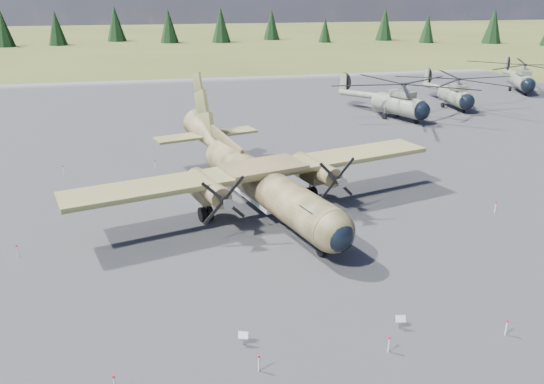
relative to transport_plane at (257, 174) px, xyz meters
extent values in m
plane|color=brown|center=(0.55, -4.79, -2.67)|extent=(500.00, 500.00, 0.00)
cube|color=slate|center=(0.55, 5.21, -2.67)|extent=(120.00, 120.00, 0.04)
cylinder|color=#393B20|center=(0.39, -1.44, -0.44)|extent=(7.14, 17.50, 2.71)
sphere|color=#393B20|center=(2.65, -9.84, -0.44)|extent=(3.25, 3.25, 2.65)
sphere|color=black|center=(2.79, -10.35, -0.49)|extent=(2.39, 2.39, 1.95)
cube|color=black|center=(2.25, -8.35, 0.28)|extent=(2.27, 2.00, 0.53)
cone|color=#393B20|center=(-2.58, 9.56, 0.57)|extent=(4.29, 7.10, 4.07)
cube|color=#ADB0B2|center=(0.14, -0.51, -1.55)|extent=(3.28, 6.08, 0.48)
cube|color=#2F391D|center=(0.26, -0.98, 0.67)|extent=(27.91, 10.47, 0.34)
cube|color=#393B20|center=(0.26, -0.98, 0.88)|extent=(6.50, 4.87, 0.34)
cylinder|color=#393B20|center=(-3.86, -2.39, 0.13)|extent=(2.71, 5.23, 1.45)
cube|color=#393B20|center=(-4.06, -1.64, -0.49)|extent=(2.25, 3.55, 0.77)
cone|color=gray|center=(-3.04, -5.42, 0.13)|extent=(0.94, 1.03, 0.73)
cylinder|color=black|center=(-4.06, -1.64, -2.13)|extent=(1.10, 1.25, 1.06)
cylinder|color=#393B20|center=(4.54, -0.13, 0.13)|extent=(2.71, 5.23, 1.45)
cube|color=#393B20|center=(4.34, 0.62, -0.49)|extent=(2.25, 3.55, 0.77)
cone|color=gray|center=(5.35, -3.16, 0.13)|extent=(0.94, 1.03, 0.73)
cylinder|color=black|center=(4.34, 0.62, -2.13)|extent=(1.10, 1.25, 1.06)
cube|color=#393B20|center=(-1.62, 6.02, 1.15)|extent=(2.16, 7.12, 1.62)
cube|color=#2F391D|center=(-2.70, 10.03, 0.62)|extent=(9.51, 4.47, 0.21)
cylinder|color=gray|center=(2.35, -8.72, -1.43)|extent=(0.17, 0.17, 0.87)
cylinder|color=black|center=(2.35, -8.72, -2.13)|extent=(0.56, 0.96, 0.90)
cylinder|color=gray|center=(23.25, 25.07, -0.85)|extent=(4.87, 7.46, 2.45)
sphere|color=black|center=(24.55, 21.79, -0.90)|extent=(2.93, 2.93, 2.25)
sphere|color=gray|center=(21.95, 28.35, -0.85)|extent=(2.93, 2.93, 2.25)
cube|color=gray|center=(23.39, 24.71, 0.72)|extent=(2.70, 3.53, 0.74)
cylinder|color=gray|center=(23.39, 24.71, 1.45)|extent=(0.46, 0.46, 0.98)
cylinder|color=gray|center=(20.60, 31.77, -0.51)|extent=(3.84, 8.08, 1.40)
cube|color=gray|center=(19.25, 35.19, 0.72)|extent=(0.70, 1.36, 2.35)
cylinder|color=black|center=(19.57, 35.31, 0.72)|extent=(0.99, 2.39, 2.55)
cylinder|color=black|center=(24.33, 22.34, -2.27)|extent=(0.50, 0.72, 0.67)
cylinder|color=black|center=(21.59, 25.68, -2.27)|extent=(0.56, 0.84, 0.78)
cylinder|color=gray|center=(21.59, 25.68, -1.76)|extent=(0.18, 0.18, 1.42)
cylinder|color=black|center=(24.05, 26.65, -2.27)|extent=(0.56, 0.84, 0.78)
cylinder|color=gray|center=(24.05, 26.65, -1.76)|extent=(0.18, 0.18, 1.42)
cylinder|color=gray|center=(33.70, 29.49, -1.00)|extent=(2.75, 6.66, 2.26)
sphere|color=black|center=(33.46, 26.25, -1.04)|extent=(2.23, 2.23, 2.08)
sphere|color=gray|center=(33.95, 32.73, -1.00)|extent=(2.23, 2.23, 2.08)
cube|color=gray|center=(33.68, 29.13, 0.45)|extent=(1.75, 3.00, 0.68)
cylinder|color=gray|center=(33.68, 29.13, 1.13)|extent=(0.35, 0.35, 0.90)
cylinder|color=gray|center=(34.21, 36.11, -0.68)|extent=(1.34, 7.75, 1.29)
cube|color=gray|center=(34.46, 39.48, 0.45)|extent=(0.29, 1.28, 2.17)
cylinder|color=black|center=(34.78, 39.46, 0.45)|extent=(0.23, 2.35, 2.35)
cylinder|color=black|center=(33.50, 26.79, -2.30)|extent=(0.30, 0.63, 0.61)
cylinder|color=black|center=(32.57, 30.66, -2.30)|extent=(0.33, 0.74, 0.72)
cylinder|color=gray|center=(32.57, 30.66, -1.83)|extent=(0.14, 0.14, 1.31)
cylinder|color=black|center=(35.00, 30.48, -2.30)|extent=(0.33, 0.74, 0.72)
cylinder|color=gray|center=(35.00, 30.48, -1.83)|extent=(0.14, 0.14, 1.31)
cylinder|color=gray|center=(50.96, 38.83, -0.89)|extent=(4.74, 7.33, 2.40)
sphere|color=black|center=(49.71, 35.60, -0.93)|extent=(2.86, 2.86, 2.21)
sphere|color=gray|center=(52.21, 42.06, -0.89)|extent=(2.86, 2.86, 2.21)
cube|color=gray|center=(50.82, 38.47, 0.65)|extent=(2.63, 3.46, 0.72)
cylinder|color=gray|center=(50.82, 38.47, 1.37)|extent=(0.45, 0.45, 0.96)
cylinder|color=gray|center=(53.51, 45.43, -0.55)|extent=(3.71, 7.95, 1.38)
cube|color=gray|center=(54.81, 48.79, 0.65)|extent=(0.68, 1.33, 2.31)
cylinder|color=black|center=(55.12, 48.67, 0.65)|extent=(0.96, 2.35, 2.50)
cylinder|color=black|center=(49.92, 36.14, -2.28)|extent=(0.49, 0.71, 0.65)
cylinder|color=black|center=(50.16, 40.38, -2.28)|extent=(0.55, 0.82, 0.77)
cylinder|color=gray|center=(50.16, 40.38, -1.78)|extent=(0.17, 0.17, 1.39)
cylinder|color=black|center=(52.59, 39.44, -2.28)|extent=(0.55, 0.82, 0.77)
cylinder|color=gray|center=(52.59, 39.44, -1.78)|extent=(0.17, 0.17, 1.39)
cube|color=gray|center=(-3.81, -16.33, -2.38)|extent=(0.11, 0.11, 0.58)
cube|color=silver|center=(-3.81, -16.38, -2.10)|extent=(0.50, 0.34, 0.33)
cube|color=gray|center=(3.84, -16.70, -2.37)|extent=(0.10, 0.10, 0.60)
cube|color=silver|center=(3.84, -16.75, -2.08)|extent=(0.51, 0.28, 0.34)
cylinder|color=silver|center=(-9.45, -18.29, -2.27)|extent=(0.07, 0.07, 0.80)
cylinder|color=#B61325|center=(-9.45, -18.29, -1.87)|extent=(0.12, 0.12, 0.10)
cylinder|color=silver|center=(-3.45, -18.29, -2.27)|extent=(0.07, 0.07, 0.80)
cylinder|color=#B61325|center=(-3.45, -18.29, -1.87)|extent=(0.12, 0.12, 0.10)
cylinder|color=silver|center=(2.55, -18.29, -2.27)|extent=(0.07, 0.07, 0.80)
cylinder|color=#B61325|center=(2.55, -18.29, -1.87)|extent=(0.12, 0.12, 0.10)
cylinder|color=silver|center=(8.55, -18.29, -2.27)|extent=(0.07, 0.07, 0.80)
cylinder|color=#B61325|center=(8.55, -18.29, -1.87)|extent=(0.12, 0.12, 0.10)
cylinder|color=silver|center=(-15.45, 11.21, -2.27)|extent=(0.07, 0.07, 0.80)
cylinder|color=#B61325|center=(-15.45, 11.21, -1.87)|extent=(0.12, 0.12, 0.10)
cylinder|color=silver|center=(-7.45, 11.21, -2.27)|extent=(0.07, 0.07, 0.80)
cylinder|color=#B61325|center=(-7.45, 11.21, -1.87)|extent=(0.12, 0.12, 0.10)
cylinder|color=silver|center=(0.55, 11.21, -2.27)|extent=(0.07, 0.07, 0.80)
cylinder|color=#B61325|center=(0.55, 11.21, -1.87)|extent=(0.12, 0.12, 0.10)
cylinder|color=silver|center=(8.55, 11.21, -2.27)|extent=(0.07, 0.07, 0.80)
cylinder|color=#B61325|center=(8.55, 11.21, -1.87)|extent=(0.12, 0.12, 0.10)
cylinder|color=silver|center=(16.55, 11.21, -2.27)|extent=(0.07, 0.07, 0.80)
cylinder|color=#B61325|center=(16.55, 11.21, -1.87)|extent=(0.12, 0.12, 0.10)
cylinder|color=silver|center=(-15.95, -4.79, -2.27)|extent=(0.07, 0.07, 0.80)
cylinder|color=#B61325|center=(-15.95, -4.79, -1.87)|extent=(0.12, 0.12, 0.10)
cylinder|color=silver|center=(17.05, -4.79, -2.27)|extent=(0.07, 0.07, 0.80)
cylinder|color=#B61325|center=(17.05, -4.79, -1.87)|extent=(0.12, 0.12, 0.10)
cone|color=black|center=(98.28, 118.22, 2.70)|extent=(6.01, 6.01, 10.73)
cone|color=black|center=(79.22, 124.60, 1.71)|extent=(4.90, 4.90, 8.75)
cone|color=black|center=(69.65, 136.23, 2.60)|extent=(5.90, 5.90, 10.54)
cone|color=black|center=(47.79, 132.80, 1.09)|extent=(4.21, 4.21, 7.52)
cone|color=black|center=(33.23, 146.71, 2.33)|extent=(5.60, 5.60, 9.99)
cone|color=black|center=(15.14, 139.70, 2.74)|extent=(6.05, 6.05, 10.81)
cone|color=black|center=(-1.22, 141.76, 2.54)|extent=(5.83, 5.83, 10.41)
cone|color=black|center=(-18.00, 151.51, 2.83)|extent=(6.15, 6.15, 10.99)
cone|color=black|center=(-34.80, 140.83, 2.38)|extent=(5.65, 5.65, 10.08)
cone|color=black|center=(-49.34, 139.05, 2.55)|extent=(5.84, 5.84, 10.42)
camera|label=1|loc=(-6.90, -36.65, 12.73)|focal=35.00mm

